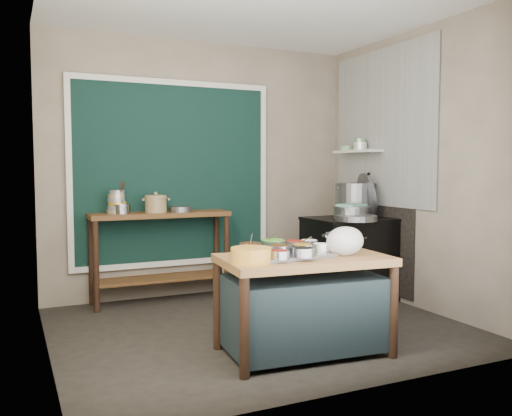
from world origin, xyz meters
name	(u,v)px	position (x,y,z in m)	size (l,w,h in m)	color
floor	(259,328)	(0.00, 0.00, -0.01)	(3.50, 3.00, 0.02)	#28241E
back_wall	(202,169)	(0.00, 1.51, 1.40)	(3.50, 0.02, 2.80)	gray
left_wall	(42,170)	(-1.76, 0.00, 1.40)	(0.02, 3.00, 2.80)	gray
right_wall	(418,169)	(1.76, 0.00, 1.40)	(0.02, 3.00, 2.80)	gray
ceiling	(259,3)	(0.00, 0.00, 2.81)	(3.50, 3.00, 0.02)	gray
curtain_panel	(173,174)	(-0.35, 1.47, 1.35)	(2.10, 0.02, 1.90)	black
curtain_frame	(173,174)	(-0.35, 1.46, 1.35)	(2.22, 0.03, 2.02)	beige
tile_panel	(382,128)	(1.74, 0.55, 1.85)	(0.02, 1.70, 1.70)	#B2B2AA
soot_patch	(375,232)	(1.74, 0.65, 0.70)	(0.01, 1.30, 1.30)	black
wall_shelf	(358,151)	(1.63, 0.85, 1.60)	(0.22, 0.70, 0.03)	beige
prep_table	(303,305)	(0.02, -0.75, 0.38)	(1.25, 0.72, 0.75)	brown
back_counter	(161,257)	(-0.55, 1.28, 0.47)	(1.45, 0.40, 0.95)	brown
stove_block	(351,260)	(1.35, 0.55, 0.42)	(0.90, 0.68, 0.85)	black
stove_top	(352,219)	(1.35, 0.55, 0.86)	(0.92, 0.69, 0.03)	black
condiment_tray	(286,255)	(-0.11, -0.72, 0.76)	(0.63, 0.45, 0.03)	gray
condiment_bowls	(283,248)	(-0.14, -0.70, 0.81)	(0.69, 0.55, 0.08)	gray
yellow_basin	(251,255)	(-0.47, -0.87, 0.80)	(0.29, 0.29, 0.11)	gold
saucepan	(339,241)	(0.48, -0.53, 0.81)	(0.23, 0.23, 0.13)	gray
plastic_bag_a	(345,241)	(0.32, -0.85, 0.86)	(0.29, 0.25, 0.22)	white
plastic_bag_b	(349,238)	(0.53, -0.60, 0.84)	(0.24, 0.20, 0.18)	white
bowl_stack	(117,203)	(-0.99, 1.30, 1.05)	(0.21, 0.21, 0.24)	tan
utensil_cup	(122,209)	(-0.95, 1.25, 1.00)	(0.17, 0.17, 0.10)	gray
ceramic_crock	(156,205)	(-0.60, 1.26, 1.03)	(0.24, 0.24, 0.16)	olive
wide_bowl	(181,209)	(-0.35, 1.22, 0.98)	(0.23, 0.23, 0.06)	gray
stock_pot	(355,199)	(1.54, 0.75, 1.06)	(0.47, 0.47, 0.36)	gray
pot_lid	(367,195)	(1.58, 0.60, 1.12)	(0.49, 0.49, 0.02)	gray
steamer	(351,212)	(1.30, 0.47, 0.95)	(0.41, 0.41, 0.13)	gray
green_cloth	(352,205)	(1.30, 0.47, 1.02)	(0.28, 0.21, 0.02)	#5E9681
shallow_pan	(356,218)	(1.19, 0.25, 0.91)	(0.42, 0.42, 0.06)	gray
shelf_bowl_stack	(360,145)	(1.63, 0.81, 1.67)	(0.16, 0.16, 0.13)	silver
shelf_bowl_green	(347,148)	(1.63, 1.07, 1.64)	(0.16, 0.16, 0.06)	gray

